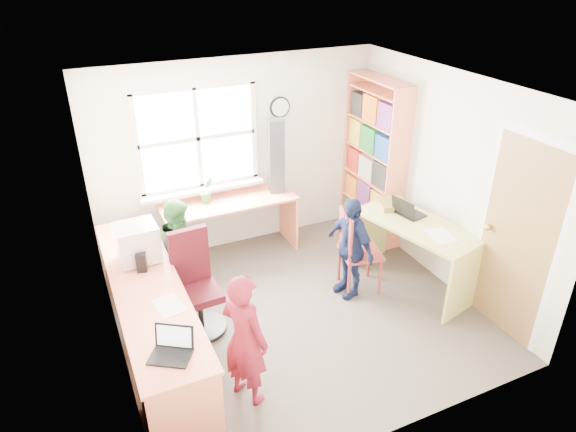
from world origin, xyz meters
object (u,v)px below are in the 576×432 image
object	(u,v)px
laptop_right	(407,211)
cd_tower	(276,156)
wooden_chair	(355,248)
person_navy	(350,247)
laptop_left	(172,348)
potted_plant	(207,190)
swivel_chair	(196,289)
crt_monitor	(137,243)
person_green	(182,250)
person_red	(245,339)
bookshelf	(374,164)
l_desk	(181,328)
right_desk	(416,241)

from	to	relation	value
laptop_right	cd_tower	xyz separation A→B (m)	(-1.02, 1.31, 0.36)
wooden_chair	person_navy	distance (m)	0.12
laptop_left	potted_plant	world-z (taller)	potted_plant
cd_tower	swivel_chair	bearing A→B (deg)	-124.20
wooden_chair	crt_monitor	size ratio (longest dim) A/B	2.42
person_green	wooden_chair	bearing A→B (deg)	-79.43
laptop_left	person_red	bearing A→B (deg)	37.82
bookshelf	l_desk	bearing A→B (deg)	-153.57
potted_plant	person_green	size ratio (longest dim) A/B	0.28
wooden_chair	laptop_left	world-z (taller)	wooden_chair
bookshelf	person_red	size ratio (longest dim) A/B	1.68
laptop_left	cd_tower	world-z (taller)	cd_tower
laptop_left	laptop_right	distance (m)	3.09
l_desk	right_desk	xyz separation A→B (m)	(2.72, 0.20, 0.13)
wooden_chair	potted_plant	xyz separation A→B (m)	(-1.26, 1.35, 0.38)
crt_monitor	laptop_right	world-z (taller)	crt_monitor
bookshelf	laptop_right	xyz separation A→B (m)	(-0.23, -1.05, -0.15)
crt_monitor	cd_tower	world-z (taller)	cd_tower
wooden_chair	person_navy	xyz separation A→B (m)	(-0.09, -0.05, 0.06)
l_desk	laptop_right	distance (m)	2.79
cd_tower	bookshelf	bearing A→B (deg)	3.72
crt_monitor	person_red	world-z (taller)	person_red
l_desk	person_green	xyz separation A→B (m)	(0.30, 1.07, 0.14)
laptop_right	person_green	world-z (taller)	person_green
cd_tower	wooden_chair	bearing A→B (deg)	-58.79
l_desk	potted_plant	distance (m)	2.01
laptop_left	potted_plant	xyz separation A→B (m)	(1.00, 2.39, 0.12)
person_red	potted_plant	bearing A→B (deg)	-38.58
laptop_right	potted_plant	world-z (taller)	potted_plant
laptop_left	cd_tower	bearing A→B (deg)	83.98
l_desk	bookshelf	world-z (taller)	bookshelf
right_desk	person_green	bearing A→B (deg)	146.48
laptop_left	person_red	size ratio (longest dim) A/B	0.31
wooden_chair	cd_tower	size ratio (longest dim) A/B	1.05
right_desk	laptop_left	bearing A→B (deg)	-178.11
crt_monitor	person_navy	xyz separation A→B (m)	(2.15, -0.44, -0.36)
person_green	swivel_chair	bearing A→B (deg)	-150.53
l_desk	right_desk	bearing A→B (deg)	4.30
swivel_chair	person_red	size ratio (longest dim) A/B	0.86
crt_monitor	cd_tower	distance (m)	2.09
right_desk	laptop_right	bearing A→B (deg)	74.61
swivel_chair	person_navy	xyz separation A→B (m)	(1.69, -0.13, 0.12)
crt_monitor	potted_plant	bearing A→B (deg)	41.94
laptop_left	cd_tower	xyz separation A→B (m)	(1.89, 2.34, 0.42)
crt_monitor	potted_plant	world-z (taller)	crt_monitor
wooden_chair	person_red	distance (m)	1.94
crt_monitor	right_desk	bearing A→B (deg)	-14.43
cd_tower	potted_plant	world-z (taller)	cd_tower
swivel_chair	crt_monitor	world-z (taller)	crt_monitor
person_red	laptop_left	bearing A→B (deg)	66.15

